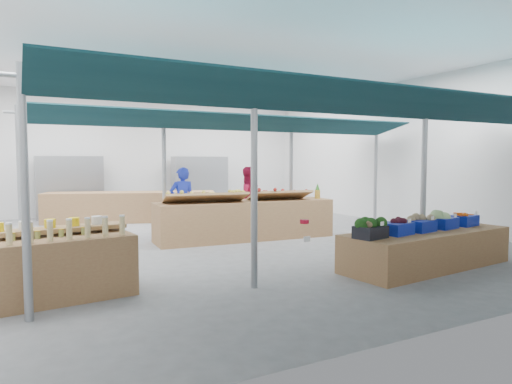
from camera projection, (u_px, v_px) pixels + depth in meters
floor at (213, 240)px, 10.77m from camera, size 13.00×13.00×0.00m
hall at (191, 131)px, 11.85m from camera, size 13.00×13.00×13.00m
pole_grid at (278, 164)px, 9.45m from camera, size 10.00×4.60×3.00m
awnings at (278, 117)px, 9.39m from camera, size 9.50×7.08×0.30m
back_shelving_left at (70, 188)px, 14.81m from camera, size 2.00×0.50×2.00m
back_shelving_right at (200, 184)px, 16.92m from camera, size 2.00×0.50×2.00m
bottle_shelf at (60, 265)px, 6.23m from camera, size 1.98×1.31×1.13m
veg_counter at (427, 249)px, 8.05m from camera, size 3.44×1.43×0.65m
fruit_counter at (245, 220)px, 10.92m from camera, size 4.35×1.33×0.92m
far_counter at (131, 207)px, 14.04m from camera, size 5.14×2.61×0.92m
crate_stack at (376, 237)px, 9.35m from camera, size 0.62×0.54×0.63m
vendor_left at (182, 202)px, 11.29m from camera, size 0.65×0.45×1.72m
vendor_right at (247, 199)px, 12.14m from camera, size 0.88×0.71×1.72m
crate_broccoli at (370, 228)px, 7.23m from camera, size 0.56×0.45×0.35m
crate_beets at (398, 227)px, 7.59m from camera, size 0.56×0.45×0.29m
crate_celeriac at (421, 223)px, 7.92m from camera, size 0.56×0.45×0.31m
crate_cabbage at (443, 220)px, 8.28m from camera, size 0.56×0.45×0.35m
crate_carrots at (464, 220)px, 8.64m from camera, size 0.56×0.45×0.29m
sparrow at (369, 224)px, 7.04m from camera, size 0.12×0.09×0.11m
pole_ribbon at (305, 223)px, 5.88m from camera, size 0.12×0.12×0.28m
apple_heap_yellow at (206, 196)px, 10.37m from camera, size 1.98×0.96×0.27m
apple_heap_red at (280, 193)px, 11.13m from camera, size 1.58×0.91×0.27m
pineapple at (317, 191)px, 11.56m from camera, size 0.14×0.14×0.39m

